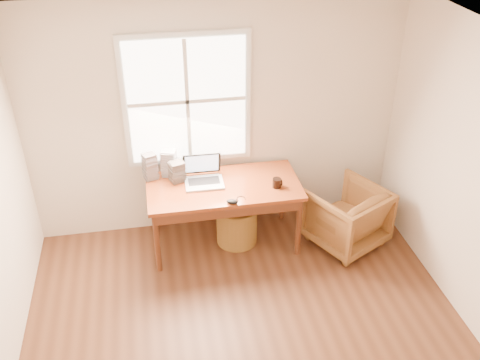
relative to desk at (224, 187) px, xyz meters
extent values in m
cube|color=white|center=(0.00, -1.80, 1.88)|extent=(4.00, 4.50, 0.02)
cube|color=beige|center=(0.00, 0.46, 0.57)|extent=(4.00, 0.02, 2.60)
cube|color=silver|center=(-0.30, 0.42, 0.82)|extent=(1.32, 0.05, 1.42)
cube|color=white|center=(-0.30, 0.39, 0.82)|extent=(1.20, 0.02, 1.30)
cube|color=silver|center=(-0.30, 0.38, 0.82)|extent=(0.04, 0.02, 1.30)
cube|color=silver|center=(-0.30, 0.38, 0.82)|extent=(1.20, 0.02, 0.04)
cube|color=brown|center=(0.00, 0.00, 0.00)|extent=(1.60, 0.80, 0.04)
imported|color=brown|center=(1.31, -0.23, -0.39)|extent=(0.99, 1.00, 0.68)
cylinder|color=olive|center=(0.14, 0.00, -0.51)|extent=(0.52, 0.52, 0.44)
ellipsoid|color=black|center=(0.03, -0.35, 0.04)|extent=(0.13, 0.11, 0.04)
cylinder|color=black|center=(0.54, -0.14, 0.07)|extent=(0.12, 0.12, 0.10)
cube|color=silver|center=(-0.54, 0.30, 0.17)|extent=(0.18, 0.17, 0.30)
cube|color=#27262B|center=(-0.47, 0.17, 0.13)|extent=(0.18, 0.17, 0.23)
cube|color=#A1A2AE|center=(-0.74, 0.26, 0.17)|extent=(0.17, 0.16, 0.30)
cube|color=#ACB1B7|center=(-0.49, 0.30, 0.11)|extent=(0.16, 0.15, 0.18)
camera|label=1|loc=(-0.69, -4.67, 3.00)|focal=40.00mm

